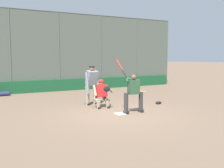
# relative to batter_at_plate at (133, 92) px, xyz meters

# --- Properties ---
(ground_plane) EXTENTS (160.00, 160.00, 0.00)m
(ground_plane) POSITION_rel_batter_at_plate_xyz_m (0.51, -0.08, -0.81)
(ground_plane) COLOR #7A604C
(home_plate_marker) EXTENTS (0.43, 0.43, 0.01)m
(home_plate_marker) POSITION_rel_batter_at_plate_xyz_m (0.51, -0.08, -0.81)
(home_plate_marker) COLOR white
(home_plate_marker) RESTS_ON ground_plane
(backstop_fence) EXTENTS (17.59, 0.08, 4.99)m
(backstop_fence) POSITION_rel_batter_at_plate_xyz_m (0.51, -7.82, 1.77)
(backstop_fence) COLOR #515651
(backstop_fence) RESTS_ON ground_plane
(padding_wall) EXTENTS (17.16, 0.18, 0.74)m
(padding_wall) POSITION_rel_batter_at_plate_xyz_m (0.51, -7.72, -0.45)
(padding_wall) COLOR #19512D
(padding_wall) RESTS_ON ground_plane
(bleachers_beyond) EXTENTS (12.26, 1.95, 1.16)m
(bleachers_beyond) POSITION_rel_batter_at_plate_xyz_m (2.81, -9.97, -0.43)
(bleachers_beyond) COLOR slate
(bleachers_beyond) RESTS_ON ground_plane
(batter_at_plate) EXTENTS (0.98, 0.64, 2.10)m
(batter_at_plate) POSITION_rel_batter_at_plate_xyz_m (0.00, 0.00, 0.00)
(batter_at_plate) COLOR #333333
(batter_at_plate) RESTS_ON ground_plane
(catcher_behind_plate) EXTENTS (0.66, 0.79, 1.23)m
(catcher_behind_plate) POSITION_rel_batter_at_plate_xyz_m (0.61, -1.53, -0.18)
(catcher_behind_plate) COLOR gray
(catcher_behind_plate) RESTS_ON ground_plane
(umpire_home) EXTENTS (0.72, 0.49, 1.78)m
(umpire_home) POSITION_rel_batter_at_plate_xyz_m (0.70, -2.37, 0.14)
(umpire_home) COLOR gray
(umpire_home) RESTS_ON ground_plane
(spare_bat_near_backstop) EXTENTS (0.69, 0.51, 0.07)m
(spare_bat_near_backstop) POSITION_rel_batter_at_plate_xyz_m (-3.74, -4.84, -0.78)
(spare_bat_near_backstop) COLOR black
(spare_bat_near_backstop) RESTS_ON ground_plane
(spare_bat_third_base_side) EXTENTS (0.35, 0.84, 0.07)m
(spare_bat_third_base_side) POSITION_rel_batter_at_plate_xyz_m (-2.17, -5.90, -0.78)
(spare_bat_third_base_side) COLOR black
(spare_bat_third_base_side) RESTS_ON ground_plane
(fielding_glove_on_dirt) EXTENTS (0.32, 0.25, 0.12)m
(fielding_glove_on_dirt) POSITION_rel_batter_at_plate_xyz_m (-2.10, -1.08, -0.76)
(fielding_glove_on_dirt) COLOR black
(fielding_glove_on_dirt) RESTS_ON ground_plane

